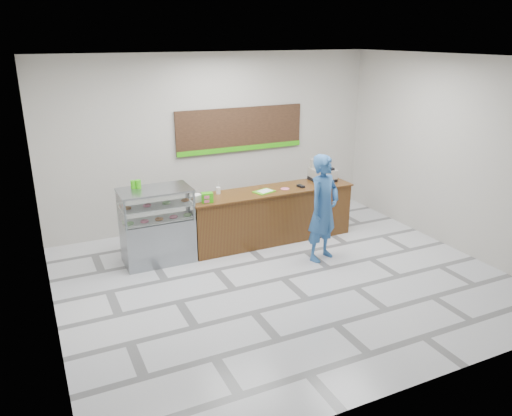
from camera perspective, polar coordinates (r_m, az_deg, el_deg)
name	(u,v)px	position (r m, az deg, el deg)	size (l,w,h in m)	color
floor	(283,278)	(8.33, 3.12, -8.02)	(7.00, 7.00, 0.00)	silver
back_wall	(215,141)	(10.35, -4.67, 7.67)	(7.00, 7.00, 0.00)	#B9B4AA
ceiling	(288,58)	(7.42, 3.63, 16.79)	(7.00, 7.00, 0.00)	silver
sales_counter	(271,215)	(9.62, 1.69, -0.81)	(3.26, 0.76, 1.03)	#5C3814
display_case	(157,225)	(8.84, -11.25, -1.94)	(1.22, 0.72, 1.33)	gray
menu_board	(241,130)	(10.48, -1.77, 8.89)	(2.80, 0.06, 0.90)	black
cash_register	(322,173)	(10.11, 7.57, 4.02)	(0.49, 0.51, 0.42)	black
card_terminal	(301,186)	(9.64, 5.14, 2.50)	(0.08, 0.16, 0.04)	black
serving_tray	(264,192)	(9.31, 0.93, 1.90)	(0.43, 0.36, 0.02)	#59C31C
napkin_box	(197,198)	(8.82, -6.79, 1.15)	(0.15, 0.15, 0.13)	white
straw_cup	(218,190)	(9.21, -4.34, 2.01)	(0.08, 0.08, 0.13)	silver
promo_box	(207,198)	(8.75, -5.59, 1.19)	(0.20, 0.13, 0.17)	#37B60F
donut_decal	(285,189)	(9.52, 3.33, 2.21)	(0.17, 0.17, 0.00)	#D7617E
green_cup_left	(133,184)	(8.74, -13.85, 2.63)	(0.09, 0.09, 0.14)	#37B60F
green_cup_right	(138,184)	(8.73, -13.31, 2.68)	(0.09, 0.09, 0.14)	#37B60F
customer	(323,208)	(8.76, 7.72, -0.02)	(0.69, 0.45, 1.90)	#2D5E9C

